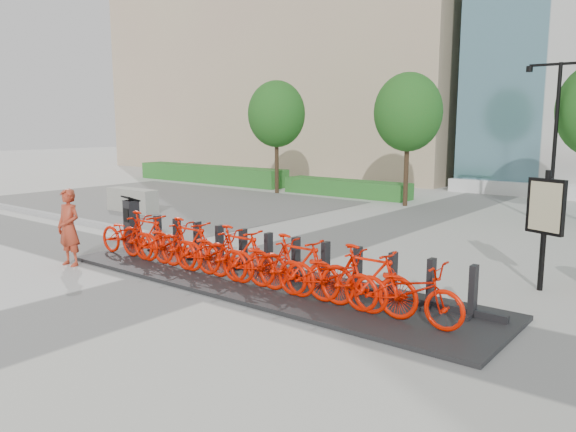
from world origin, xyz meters
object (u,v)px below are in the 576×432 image
Objects in this scene: kiosk at (132,222)px; worker_red at (69,228)px; jersey_barrier at (132,200)px; map_sign at (545,212)px; bike_0 at (127,235)px.

kiosk is 1.84m from worker_red.
kiosk is at bearing 88.73° from worker_red.
map_sign reaches higher than jersey_barrier.
worker_red is at bearing -76.01° from kiosk.
worker_red is 0.75× the size of map_sign.
bike_0 is 0.98m from kiosk.
bike_0 is 7.46m from jersey_barrier.
jersey_barrier is (-5.95, 4.49, -0.16)m from bike_0.
bike_0 is 0.83× the size of map_sign.
jersey_barrier is 14.35m from map_sign.
kiosk is 0.60× the size of jersey_barrier.
kiosk is at bearing 47.55° from bike_0.
map_sign is at bearing -67.82° from bike_0.
worker_red is at bearing -48.19° from jersey_barrier.
jersey_barrier is at bearing 52.92° from bike_0.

